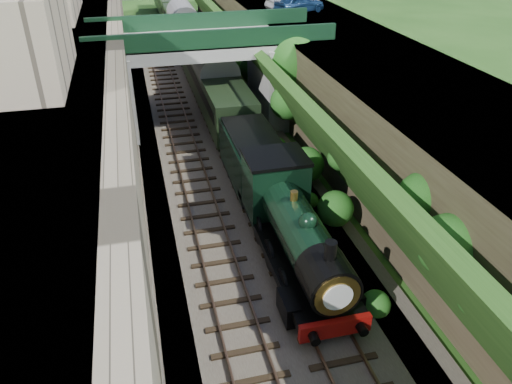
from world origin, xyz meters
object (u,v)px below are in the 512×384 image
tree (294,64)px  car_silver (293,1)px  car_blue (299,3)px  road_bridge (215,67)px  locomotive (294,230)px  tender (253,161)px

tree → car_silver: bearing=73.2°
tree → car_blue: bearing=70.1°
road_bridge → locomotive: size_ratio=1.56×
tree → car_silver: (2.96, 9.83, 2.33)m
car_blue → locomotive: bearing=142.1°
road_bridge → tender: size_ratio=2.67×
road_bridge → tender: 10.36m
car_silver → locomotive: car_silver is taller
car_blue → car_silver: (-0.24, 0.96, -0.00)m
tree → car_silver: car_silver is taller
road_bridge → tree: road_bridge is taller
road_bridge → locomotive: 17.56m
tree → car_silver: 10.53m
tender → tree: bearing=58.3°
tree → tender: size_ratio=1.10×
car_blue → tender: (-7.92, -16.49, -5.36)m
car_silver → locomotive: size_ratio=0.43×
road_bridge → car_silver: 11.22m
locomotive → tender: 7.37m
tree → car_blue: car_blue is taller
road_bridge → car_blue: size_ratio=3.72×
road_bridge → car_silver: (7.93, 7.39, 2.90)m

